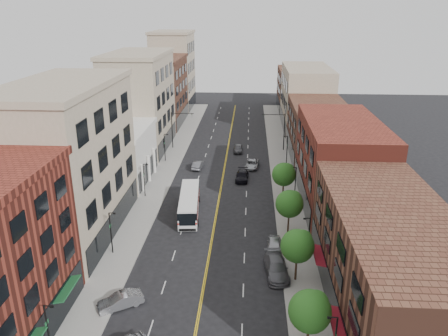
% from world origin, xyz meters
% --- Properties ---
extents(ground, '(220.00, 220.00, 0.00)m').
position_xyz_m(ground, '(0.00, 0.00, 0.00)').
color(ground, black).
rests_on(ground, ground).
extents(sidewalk_left, '(4.00, 110.00, 0.15)m').
position_xyz_m(sidewalk_left, '(-10.00, 35.00, 0.07)').
color(sidewalk_left, gray).
rests_on(sidewalk_left, ground).
extents(sidewalk_right, '(4.00, 110.00, 0.15)m').
position_xyz_m(sidewalk_right, '(10.00, 35.00, 0.07)').
color(sidewalk_right, gray).
rests_on(sidewalk_right, ground).
extents(bldg_l_tanoffice, '(10.00, 22.00, 18.00)m').
position_xyz_m(bldg_l_tanoffice, '(-17.00, 13.00, 9.00)').
color(bldg_l_tanoffice, gray).
rests_on(bldg_l_tanoffice, ground).
extents(bldg_l_white, '(10.00, 14.00, 8.00)m').
position_xyz_m(bldg_l_white, '(-17.00, 31.00, 4.00)').
color(bldg_l_white, silver).
rests_on(bldg_l_white, ground).
extents(bldg_l_far_a, '(10.00, 20.00, 18.00)m').
position_xyz_m(bldg_l_far_a, '(-17.00, 48.00, 9.00)').
color(bldg_l_far_a, gray).
rests_on(bldg_l_far_a, ground).
extents(bldg_l_far_b, '(10.00, 20.00, 15.00)m').
position_xyz_m(bldg_l_far_b, '(-17.00, 68.00, 7.50)').
color(bldg_l_far_b, '#573022').
rests_on(bldg_l_far_b, ground).
extents(bldg_l_far_c, '(10.00, 16.00, 20.00)m').
position_xyz_m(bldg_l_far_c, '(-17.00, 86.00, 10.00)').
color(bldg_l_far_c, gray).
rests_on(bldg_l_far_c, ground).
extents(bldg_r_near, '(10.00, 26.00, 10.00)m').
position_xyz_m(bldg_r_near, '(17.00, 0.00, 5.00)').
color(bldg_r_near, '#573022').
rests_on(bldg_r_near, ground).
extents(bldg_r_mid, '(10.00, 22.00, 12.00)m').
position_xyz_m(bldg_r_mid, '(17.00, 24.00, 6.00)').
color(bldg_r_mid, maroon).
rests_on(bldg_r_mid, ground).
extents(bldg_r_far_a, '(10.00, 20.00, 10.00)m').
position_xyz_m(bldg_r_far_a, '(17.00, 45.00, 5.00)').
color(bldg_r_far_a, '#573022').
rests_on(bldg_r_far_a, ground).
extents(bldg_r_far_b, '(10.00, 22.00, 14.00)m').
position_xyz_m(bldg_r_far_b, '(17.00, 66.00, 7.00)').
color(bldg_r_far_b, gray).
rests_on(bldg_r_far_b, ground).
extents(bldg_r_far_c, '(10.00, 18.00, 11.00)m').
position_xyz_m(bldg_r_far_c, '(17.00, 86.00, 5.50)').
color(bldg_r_far_c, '#573022').
rests_on(bldg_r_far_c, ground).
extents(tree_r_0, '(3.40, 3.40, 5.59)m').
position_xyz_m(tree_r_0, '(9.39, -5.93, 4.13)').
color(tree_r_0, black).
rests_on(tree_r_0, sidewalk_right).
extents(tree_r_1, '(3.40, 3.40, 5.59)m').
position_xyz_m(tree_r_1, '(9.39, 4.07, 4.13)').
color(tree_r_1, black).
rests_on(tree_r_1, sidewalk_right).
extents(tree_r_2, '(3.40, 3.40, 5.59)m').
position_xyz_m(tree_r_2, '(9.39, 14.07, 4.13)').
color(tree_r_2, black).
rests_on(tree_r_2, sidewalk_right).
extents(tree_r_3, '(3.40, 3.40, 5.59)m').
position_xyz_m(tree_r_3, '(9.39, 24.07, 4.13)').
color(tree_r_3, black).
rests_on(tree_r_3, sidewalk_right).
extents(lamp_l_0, '(0.81, 0.55, 5.05)m').
position_xyz_m(lamp_l_0, '(-10.95, -8.00, 2.97)').
color(lamp_l_0, black).
rests_on(lamp_l_0, sidewalk_left).
extents(lamp_l_1, '(0.81, 0.55, 5.05)m').
position_xyz_m(lamp_l_1, '(-10.95, 8.00, 2.97)').
color(lamp_l_1, black).
rests_on(lamp_l_1, sidewalk_left).
extents(lamp_l_2, '(0.81, 0.55, 5.05)m').
position_xyz_m(lamp_l_2, '(-10.95, 24.00, 2.97)').
color(lamp_l_2, black).
rests_on(lamp_l_2, sidewalk_left).
extents(lamp_l_3, '(0.81, 0.55, 5.05)m').
position_xyz_m(lamp_l_3, '(-10.95, 40.00, 2.97)').
color(lamp_l_3, black).
rests_on(lamp_l_3, sidewalk_left).
extents(lamp_r_1, '(0.81, 0.55, 5.05)m').
position_xyz_m(lamp_r_1, '(10.95, 8.00, 2.97)').
color(lamp_r_1, black).
rests_on(lamp_r_1, sidewalk_right).
extents(lamp_r_2, '(0.81, 0.55, 5.05)m').
position_xyz_m(lamp_r_2, '(10.95, 24.00, 2.97)').
color(lamp_r_2, black).
rests_on(lamp_r_2, sidewalk_right).
extents(lamp_r_3, '(0.81, 0.55, 5.05)m').
position_xyz_m(lamp_r_3, '(10.95, 40.00, 2.97)').
color(lamp_r_3, black).
rests_on(lamp_r_3, sidewalk_right).
extents(signal_mast_left, '(4.49, 0.18, 7.20)m').
position_xyz_m(signal_mast_left, '(-10.27, 48.00, 4.65)').
color(signal_mast_left, black).
rests_on(signal_mast_left, sidewalk_left).
extents(signal_mast_right, '(4.49, 0.18, 7.20)m').
position_xyz_m(signal_mast_right, '(10.27, 48.00, 4.65)').
color(signal_mast_right, black).
rests_on(signal_mast_right, sidewalk_right).
extents(city_bus, '(3.41, 11.24, 2.85)m').
position_xyz_m(city_bus, '(-3.67, 18.87, 1.66)').
color(city_bus, silver).
rests_on(city_bus, ground).
extents(car_angle_b, '(4.36, 3.46, 1.39)m').
position_xyz_m(car_angle_b, '(-7.40, -1.27, 0.69)').
color(car_angle_b, '#9D9FA5').
rests_on(car_angle_b, ground).
extents(car_parked_mid, '(2.83, 5.78, 1.62)m').
position_xyz_m(car_parked_mid, '(7.40, 4.99, 0.81)').
color(car_parked_mid, '#57575D').
rests_on(car_parked_mid, ground).
extents(car_parked_far, '(1.92, 4.35, 1.45)m').
position_xyz_m(car_parked_far, '(7.40, 9.53, 0.73)').
color(car_parked_far, '#A4A6AB').
rests_on(car_parked_far, ground).
extents(car_lane_behind, '(1.79, 4.22, 1.35)m').
position_xyz_m(car_lane_behind, '(-4.62, 36.64, 0.68)').
color(car_lane_behind, '#4B4C50').
rests_on(car_lane_behind, ground).
extents(car_lane_a, '(2.21, 4.98, 1.42)m').
position_xyz_m(car_lane_a, '(3.22, 31.69, 0.71)').
color(car_lane_a, black).
rests_on(car_lane_a, ground).
extents(car_lane_b, '(2.71, 4.96, 1.32)m').
position_xyz_m(car_lane_b, '(4.82, 37.65, 0.66)').
color(car_lane_b, '#919498').
rests_on(car_lane_b, ground).
extents(car_lane_c, '(1.82, 4.24, 1.43)m').
position_xyz_m(car_lane_c, '(2.12, 46.43, 0.71)').
color(car_lane_c, '#4E4E53').
rests_on(car_lane_c, ground).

